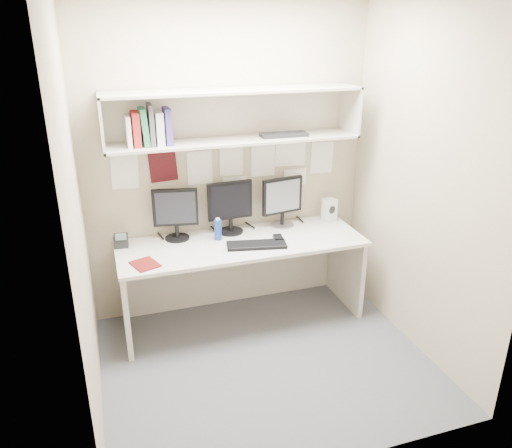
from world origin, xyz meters
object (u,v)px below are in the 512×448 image
object	(u,v)px
desk	(242,280)
keyboard	(257,245)
monitor_left	(176,212)
maroon_notebook	(145,264)
monitor_center	(230,205)
monitor_right	(282,200)
desk_phone	(121,241)
speaker	(329,210)

from	to	relation	value
desk	keyboard	world-z (taller)	keyboard
monitor_left	maroon_notebook	distance (m)	0.57
monitor_left	keyboard	world-z (taller)	monitor_left
monitor_center	desk	bearing A→B (deg)	-84.55
keyboard	monitor_left	bearing A→B (deg)	159.53
keyboard	maroon_notebook	bearing A→B (deg)	-164.69
monitor_center	monitor_right	distance (m)	0.47
monitor_right	keyboard	size ratio (longest dim) A/B	0.92
desk	keyboard	xyz separation A→B (m)	(0.09, -0.14, 0.38)
maroon_notebook	desk_phone	size ratio (longest dim) A/B	1.55
speaker	maroon_notebook	xyz separation A→B (m)	(-1.68, -0.40, -0.10)
monitor_center	monitor_right	world-z (taller)	monitor_center
keyboard	maroon_notebook	world-z (taller)	keyboard
keyboard	speaker	bearing A→B (deg)	33.92
monitor_left	monitor_right	xyz separation A→B (m)	(0.93, -0.00, 0.00)
desk	monitor_left	size ratio (longest dim) A/B	4.69
monitor_center	desk_phone	distance (m)	0.93
keyboard	monitor_right	bearing A→B (deg)	56.57
monitor_left	desk	bearing A→B (deg)	-14.15
desk	speaker	distance (m)	1.02
desk	desk_phone	bearing A→B (deg)	168.68
monitor_right	maroon_notebook	world-z (taller)	monitor_right
keyboard	desk_phone	size ratio (longest dim) A/B	3.53
maroon_notebook	desk	bearing A→B (deg)	-5.99
monitor_right	maroon_notebook	bearing A→B (deg)	-170.63
monitor_left	speaker	distance (m)	1.38
maroon_notebook	desk_phone	bearing A→B (deg)	90.05
desk	monitor_left	distance (m)	0.80
monitor_left	monitor_center	distance (m)	0.46
monitor_left	maroon_notebook	world-z (taller)	monitor_left
keyboard	desk_phone	distance (m)	1.08
desk	maroon_notebook	bearing A→B (deg)	-165.97
desk	speaker	size ratio (longest dim) A/B	9.81
speaker	monitor_center	bearing A→B (deg)	160.88
desk	keyboard	bearing A→B (deg)	-57.44
desk	desk_phone	distance (m)	1.05
monitor_center	maroon_notebook	world-z (taller)	monitor_center
speaker	monitor_left	bearing A→B (deg)	161.32
monitor_right	speaker	xyz separation A→B (m)	(0.44, -0.02, -0.14)
maroon_notebook	monitor_left	bearing A→B (deg)	33.58
maroon_notebook	monitor_center	bearing A→B (deg)	8.62
desk_phone	keyboard	bearing A→B (deg)	-11.15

